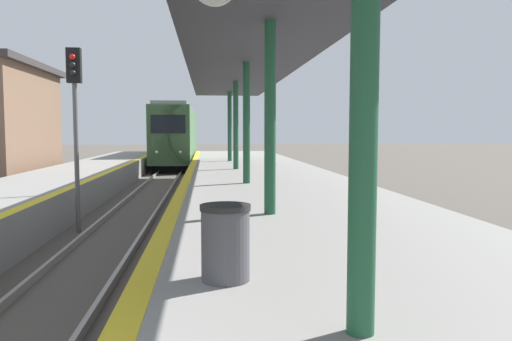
# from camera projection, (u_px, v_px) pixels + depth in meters

# --- Properties ---
(train) EXTENTS (2.63, 20.39, 4.59)m
(train) POSITION_uv_depth(u_px,v_px,m) (178.00, 136.00, 40.50)
(train) COLOR black
(train) RESTS_ON ground
(signal_mid) EXTENTS (0.36, 0.31, 4.84)m
(signal_mid) POSITION_uv_depth(u_px,v_px,m) (75.00, 105.00, 13.03)
(signal_mid) COLOR #595959
(signal_mid) RESTS_ON ground
(station_canopy) EXTENTS (3.79, 29.69, 4.00)m
(station_canopy) POSITION_uv_depth(u_px,v_px,m) (246.00, 62.00, 15.57)
(station_canopy) COLOR #1E5133
(station_canopy) RESTS_ON platform_right
(trash_bin) EXTENTS (0.56, 0.56, 0.85)m
(trash_bin) POSITION_uv_depth(u_px,v_px,m) (225.00, 242.00, 5.51)
(trash_bin) COLOR #4C4C51
(trash_bin) RESTS_ON platform_right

